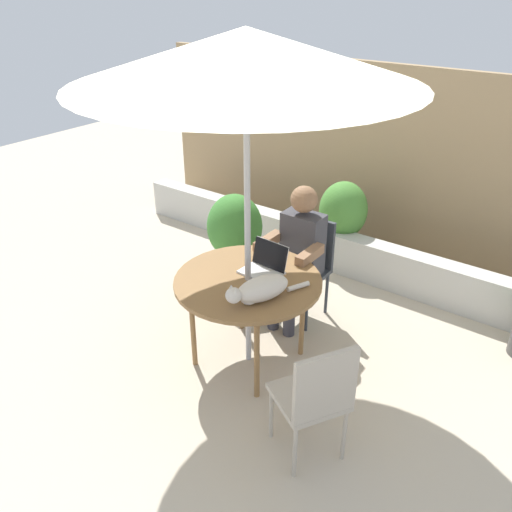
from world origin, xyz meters
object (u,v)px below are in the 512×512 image
(potted_plant_corner, at_px, (235,237))
(chair_empty, at_px, (316,395))
(patio_umbrella, at_px, (246,57))
(chair_occupied, at_px, (307,260))
(potted_plant_near_fence, at_px, (343,218))
(laptop, at_px, (266,263))
(person_seated, at_px, (298,250))
(patio_table, at_px, (248,286))
(cat, at_px, (259,290))

(potted_plant_corner, bearing_deg, chair_empty, -38.94)
(patio_umbrella, xyz_separation_m, chair_empty, (0.91, -0.54, -1.76))
(chair_occupied, height_order, chair_empty, same)
(chair_occupied, xyz_separation_m, potted_plant_near_fence, (-0.19, 1.02, -0.02))
(patio_umbrella, xyz_separation_m, laptop, (0.03, 0.18, -1.48))
(chair_occupied, xyz_separation_m, person_seated, (0.00, -0.16, 0.17))
(patio_table, height_order, laptop, laptop)
(cat, bearing_deg, potted_plant_near_fence, 101.72)
(person_seated, bearing_deg, patio_table, -90.00)
(laptop, relative_size, cat, 0.52)
(chair_empty, relative_size, person_seated, 0.72)
(person_seated, xyz_separation_m, potted_plant_near_fence, (-0.19, 1.18, -0.19))
(potted_plant_near_fence, bearing_deg, chair_occupied, -79.28)
(patio_table, distance_m, potted_plant_corner, 1.15)
(patio_table, height_order, potted_plant_near_fence, potted_plant_near_fence)
(patio_table, relative_size, cat, 1.80)
(potted_plant_corner, bearing_deg, chair_occupied, 1.46)
(patio_umbrella, relative_size, cat, 4.05)
(patio_table, relative_size, chair_occupied, 1.23)
(patio_table, bearing_deg, patio_umbrella, 0.00)
(chair_occupied, bearing_deg, potted_plant_corner, -178.54)
(chair_empty, bearing_deg, potted_plant_corner, 141.06)
(patio_table, relative_size, laptop, 3.48)
(chair_occupied, bearing_deg, potted_plant_near_fence, 100.72)
(laptop, distance_m, cat, 0.41)
(laptop, bearing_deg, potted_plant_corner, 141.45)
(chair_occupied, distance_m, potted_plant_corner, 0.78)
(person_seated, xyz_separation_m, potted_plant_corner, (-0.78, 0.14, -0.17))
(patio_table, xyz_separation_m, potted_plant_near_fence, (-0.19, 1.86, -0.18))
(laptop, distance_m, potted_plant_corner, 1.07)
(patio_table, height_order, patio_umbrella, patio_umbrella)
(person_seated, distance_m, potted_plant_near_fence, 1.21)
(patio_umbrella, height_order, laptop, patio_umbrella)
(chair_empty, height_order, person_seated, person_seated)
(laptop, relative_size, potted_plant_corner, 0.33)
(chair_empty, relative_size, potted_plant_near_fence, 1.01)
(patio_umbrella, bearing_deg, potted_plant_corner, 133.31)
(patio_umbrella, distance_m, potted_plant_near_fence, 2.59)
(patio_umbrella, height_order, cat, patio_umbrella)
(person_seated, height_order, potted_plant_near_fence, person_seated)
(laptop, relative_size, potted_plant_near_fence, 0.35)
(patio_table, height_order, cat, cat)
(patio_table, relative_size, person_seated, 0.89)
(cat, xyz_separation_m, potted_plant_near_fence, (-0.42, 2.04, -0.32))
(potted_plant_corner, bearing_deg, patio_table, -46.69)
(chair_empty, xyz_separation_m, laptop, (-0.87, 0.72, 0.28))
(patio_umbrella, height_order, person_seated, patio_umbrella)
(chair_occupied, relative_size, chair_empty, 1.00)
(chair_occupied, xyz_separation_m, laptop, (0.03, -0.67, 0.28))
(cat, height_order, potted_plant_near_fence, cat)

